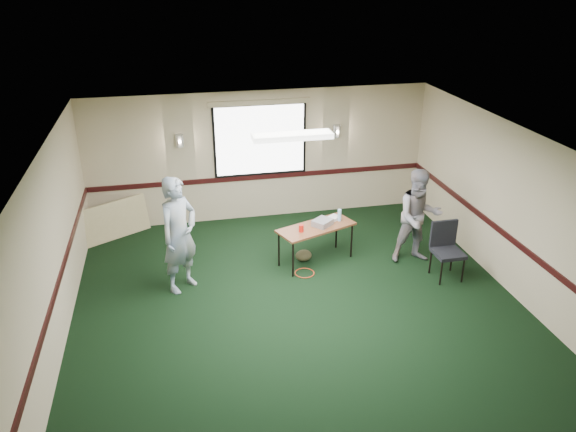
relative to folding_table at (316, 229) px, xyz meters
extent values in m
plane|color=black|center=(-0.63, -1.82, -0.65)|extent=(8.00, 8.00, 0.00)
plane|color=#C7B690|center=(-0.63, 2.18, 0.70)|extent=(7.00, 0.00, 7.00)
plane|color=#C7B690|center=(-4.13, -1.82, 0.70)|extent=(0.00, 8.00, 8.00)
plane|color=#C7B690|center=(2.87, -1.82, 0.70)|extent=(0.00, 8.00, 8.00)
plane|color=silver|center=(-0.63, -1.82, 2.05)|extent=(8.00, 8.00, 0.00)
cube|color=black|center=(-0.63, 2.17, 0.25)|extent=(7.00, 0.03, 0.10)
cube|color=black|center=(-4.11, -1.82, 0.25)|extent=(0.03, 8.00, 0.10)
cube|color=black|center=(2.86, -1.82, 0.25)|extent=(0.03, 8.00, 0.10)
cube|color=black|center=(-0.63, 2.16, 1.05)|extent=(1.90, 0.01, 1.50)
cube|color=white|center=(-0.63, 2.15, 1.05)|extent=(1.80, 0.02, 1.40)
cube|color=tan|center=(-0.63, 2.15, 1.82)|extent=(2.05, 0.08, 0.10)
cylinder|color=silver|center=(-2.23, 2.12, 1.15)|extent=(0.16, 0.16, 0.25)
cylinder|color=silver|center=(0.97, 2.12, 1.15)|extent=(0.16, 0.16, 0.25)
cube|color=white|center=(-0.63, -0.82, 1.99)|extent=(1.20, 0.32, 0.08)
cube|color=#5A2F19|center=(0.00, 0.00, 0.03)|extent=(1.52, 1.04, 0.04)
cylinder|color=black|center=(-0.52, -0.44, -0.32)|extent=(0.03, 0.03, 0.67)
cylinder|color=black|center=(0.69, 0.02, -0.32)|extent=(0.03, 0.03, 0.67)
cylinder|color=black|center=(-0.69, -0.02, -0.32)|extent=(0.03, 0.03, 0.67)
cylinder|color=black|center=(0.52, 0.44, -0.32)|extent=(0.03, 0.03, 0.67)
cube|color=gray|center=(0.12, 0.02, 0.11)|extent=(0.43, 0.42, 0.11)
cube|color=silver|center=(0.40, 0.23, 0.08)|extent=(0.28, 0.27, 0.05)
cylinder|color=red|center=(-0.31, -0.15, 0.12)|extent=(0.09, 0.09, 0.13)
cylinder|color=#95C8F4|center=(0.47, 0.15, 0.16)|extent=(0.07, 0.07, 0.22)
ellipsoid|color=#444327|center=(-0.21, 0.07, -0.55)|extent=(0.36, 0.32, 0.21)
torus|color=red|center=(-0.30, -0.39, -0.64)|extent=(0.44, 0.44, 0.02)
cube|color=tan|center=(-3.63, 1.78, -0.29)|extent=(1.35, 0.91, 0.73)
cube|color=black|center=(2.05, -1.04, -0.17)|extent=(0.48, 0.48, 0.06)
cube|color=black|center=(2.05, -0.80, 0.09)|extent=(0.48, 0.06, 0.48)
cylinder|color=black|center=(1.85, -1.24, -0.43)|extent=(0.03, 0.03, 0.45)
cylinder|color=black|center=(2.26, -1.24, -0.43)|extent=(0.03, 0.03, 0.45)
cylinder|color=black|center=(1.85, -0.84, -0.43)|extent=(0.03, 0.03, 0.45)
cylinder|color=black|center=(2.25, -0.83, -0.43)|extent=(0.03, 0.03, 0.45)
imported|color=#456598|center=(-2.40, -0.40, 0.33)|extent=(0.85, 0.83, 1.97)
imported|color=#6D84AA|center=(1.78, -0.34, 0.22)|extent=(0.89, 0.71, 1.75)
camera|label=1|loc=(-2.39, -8.68, 4.36)|focal=35.00mm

